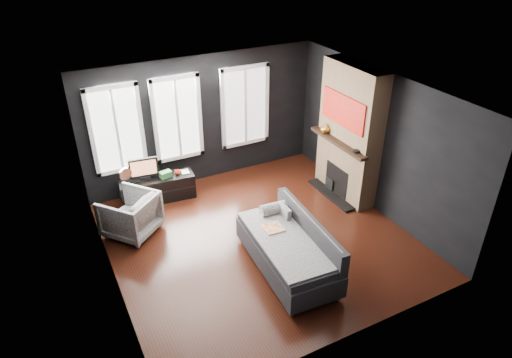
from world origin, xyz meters
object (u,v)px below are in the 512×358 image
sofa (287,246)px  armchair (130,213)px  book (181,168)px  mug (177,172)px  monitor (143,167)px  mantel_vase (325,128)px  media_console (158,188)px

sofa → armchair: size_ratio=2.40×
armchair → book: size_ratio=4.24×
mug → sofa: bearing=-74.6°
mug → book: book is taller
armchair → monitor: bearing=-159.3°
monitor → book: (0.73, -0.09, -0.15)m
sofa → mantel_vase: (2.01, 1.96, 0.88)m
book → sofa: bearing=-76.3°
media_console → monitor: 0.55m
monitor → book: size_ratio=2.79×
media_console → sofa: bearing=-61.8°
armchair → sofa: bearing=93.6°
media_console → monitor: size_ratio=2.57×
media_console → monitor: bearing=170.0°
monitor → mug: (0.63, -0.12, -0.20)m
armchair → book: (1.26, 0.85, 0.17)m
sofa → mantel_vase: 2.94m
mantel_vase → monitor: bearing=162.2°
media_console → book: size_ratio=7.16×
media_console → mantel_vase: size_ratio=7.30×
monitor → mantel_vase: (3.46, -1.11, 0.57)m
sofa → armchair: 2.91m
book → armchair: bearing=-146.0°
monitor → media_console: bearing=-8.9°
monitor → armchair: bearing=-112.8°
mug → media_console: bearing=172.5°
armchair → mug: bearing=175.7°
monitor → mantel_vase: bearing=-10.9°
sofa → media_console: (-1.24, 3.01, -0.20)m
media_console → mug: size_ratio=13.32×
armchair → mug: size_ratio=7.88×
sofa → media_console: bearing=116.1°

